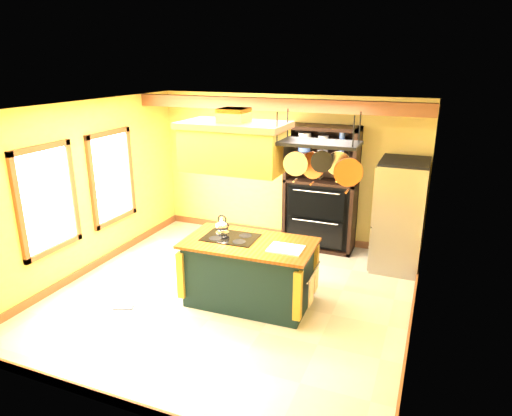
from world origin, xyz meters
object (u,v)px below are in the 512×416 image
Objects in this scene: kitchen_island at (249,272)px; pot_rack at (319,154)px; hutch at (321,202)px; refrigerator at (399,218)px; range_hood at (234,145)px.

pot_rack is (0.92, -0.00, 1.74)m from kitchen_island.
hutch reaches higher than kitchen_island.
refrigerator reaches higher than kitchen_island.
kitchen_island is 2.71m from refrigerator.
range_hood is at bearing -104.32° from hutch.
refrigerator is (1.79, 2.00, 0.39)m from kitchen_island.
kitchen_island is 2.42m from hutch.
range_hood is 3.14m from refrigerator.
refrigerator is 1.43m from hutch.
kitchen_island is 1.31× the size of range_hood.
kitchen_island is 1.03× the size of refrigerator.
kitchen_island is 1.64× the size of pot_rack.
refrigerator is at bearing 46.62° from kitchen_island.
hutch is (-1.38, 0.36, 0.01)m from refrigerator.
pot_rack reaches higher than refrigerator.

